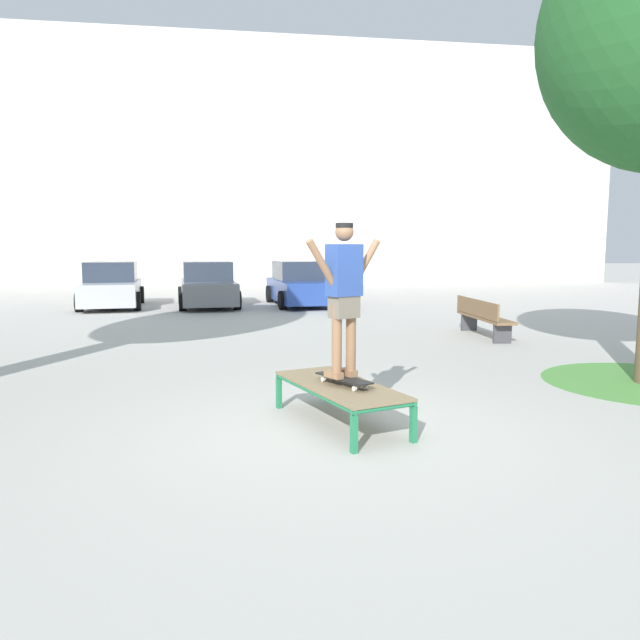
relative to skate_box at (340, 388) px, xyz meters
name	(u,v)px	position (x,y,z in m)	size (l,w,h in m)	color
ground_plane	(338,431)	(-0.06, -0.25, -0.41)	(120.00, 120.00, 0.00)	#B7B5AD
building_facade	(262,167)	(0.58, 26.56, 5.82)	(38.04, 4.00, 12.47)	silver
skate_box	(340,388)	(0.00, 0.00, 0.00)	(1.33, 2.04, 0.46)	#237A4C
skateboard	(344,379)	(0.03, -0.09, 0.12)	(0.55, 0.80, 0.09)	black
skater	(344,289)	(0.03, -0.08, 1.12)	(0.92, 0.54, 1.69)	#8E6647
car_silver	(112,286)	(-5.08, 14.07, 0.28)	(2.23, 4.35, 1.50)	#B7BABF
car_grey	(208,286)	(-1.96, 13.92, 0.28)	(2.20, 4.34, 1.50)	slate
car_blue	(300,285)	(1.16, 13.88, 0.28)	(2.20, 4.34, 1.50)	#28479E
park_bench	(482,317)	(4.32, 6.04, 0.03)	(0.52, 2.41, 0.83)	brown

